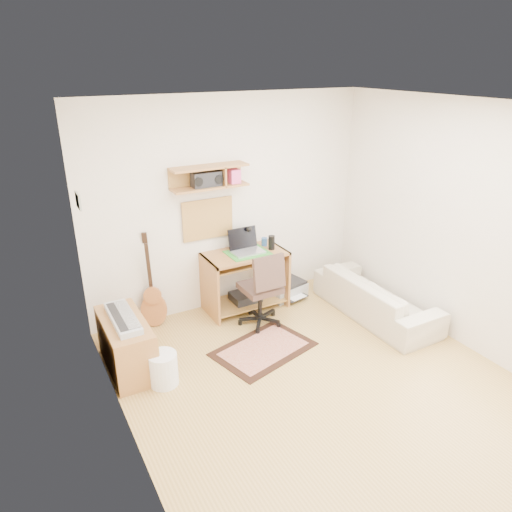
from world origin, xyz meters
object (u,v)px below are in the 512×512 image
sofa (376,291)px  printer (285,289)px  cabinet (126,344)px  desk (245,281)px  task_chair (260,288)px

sofa → printer: bearing=35.6°
cabinet → printer: (2.26, 0.60, -0.19)m
cabinet → desk: bearing=18.7°
sofa → task_chair: bearing=69.6°
task_chair → desk: bearing=85.7°
cabinet → sofa: size_ratio=0.53×
cabinet → printer: cabinet is taller
desk → cabinet: (-1.65, -0.56, -0.10)m
desk → task_chair: size_ratio=1.06×
printer → sofa: bearing=-65.0°
printer → desk: bearing=173.6°
task_chair → cabinet: (-1.62, -0.12, -0.20)m
task_chair → sofa: bearing=-21.0°
cabinet → sofa: (2.96, -0.37, 0.06)m
printer → sofa: (0.70, -0.98, 0.25)m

